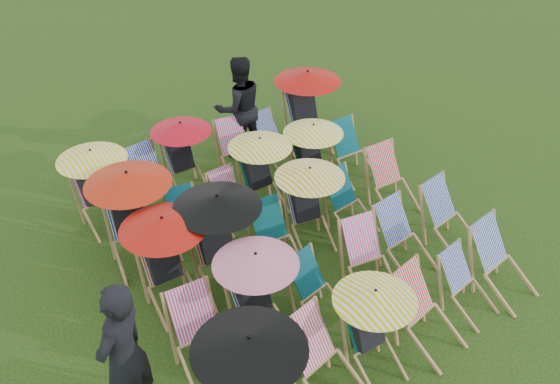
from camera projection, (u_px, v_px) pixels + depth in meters
ground at (293, 254)px, 9.32m from camera, size 100.00×100.00×0.00m
deckchair_1 at (327, 362)px, 7.05m from camera, size 0.84×1.04×1.01m
deckchair_2 at (374, 330)px, 7.29m from camera, size 0.98×1.02×1.17m
deckchair_3 at (428, 313)px, 7.67m from camera, size 0.81×1.02×1.00m
deckchair_4 at (469, 285)px, 8.18m from camera, size 0.67×0.85×0.84m
deckchair_5 at (504, 262)px, 8.43m from camera, size 0.78×1.00×1.00m
deckchair_6 at (202, 338)px, 7.36m from camera, size 0.73×0.96×0.98m
deckchair_7 at (259, 296)px, 7.68m from camera, size 1.07×1.13×1.27m
deckchair_8 at (319, 291)px, 8.09m from camera, size 0.70×0.87×0.85m
deckchair_9 at (370, 259)px, 8.52m from camera, size 0.76×0.96×0.94m
deckchair_10 at (406, 239)px, 8.87m from camera, size 0.72×0.94×0.96m
deckchair_11 at (452, 217)px, 9.26m from camera, size 0.76×0.97×0.97m
deckchair_12 at (167, 261)px, 8.14m from camera, size 1.13×1.18×1.34m
deckchair_13 at (219, 241)px, 8.41m from camera, size 1.20×1.27×1.42m
deckchair_14 at (276, 238)px, 8.90m from camera, size 0.68×0.90×0.92m
deckchair_15 at (309, 205)px, 9.24m from camera, size 1.04×1.11×1.23m
deckchair_16 at (350, 203)px, 9.60m from camera, size 0.68×0.89×0.90m
deckchair_17 at (393, 181)px, 10.05m from camera, size 0.68×0.92×0.97m
deckchair_18 at (132, 217)px, 8.81m from camera, size 1.22×1.29×1.44m
deckchair_19 at (187, 221)px, 9.32m from camera, size 0.64×0.82×0.82m
deckchair_20 at (232, 200)px, 9.76m from camera, size 0.58×0.78×0.81m
deckchair_21 at (262, 172)px, 9.96m from camera, size 1.02×1.06×1.21m
deckchair_22 at (314, 157)px, 10.37m from camera, size 1.00×1.04×1.18m
deckchair_23 at (353, 152)px, 10.80m from camera, size 0.64×0.88×0.93m
deckchair_24 at (97, 187)px, 9.59m from camera, size 1.07×1.12×1.27m
deckchair_25 at (153, 180)px, 10.06m from camera, size 0.73×0.95×0.96m
deckchair_26 at (184, 155)px, 10.39m from camera, size 1.01×1.05×1.20m
deckchair_27 at (237, 150)px, 10.86m from camera, size 0.73×0.93×0.91m
deckchair_28 at (274, 138)px, 11.29m from camera, size 0.66×0.83×0.82m
deckchair_29 at (307, 109)px, 11.47m from camera, size 1.22×1.30×1.45m
person_left at (123, 356)px, 6.54m from camera, size 0.85×0.77×1.94m
person_rear at (239, 107)px, 11.10m from camera, size 1.02×0.85×1.91m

